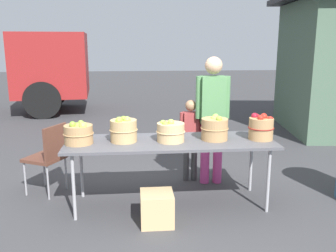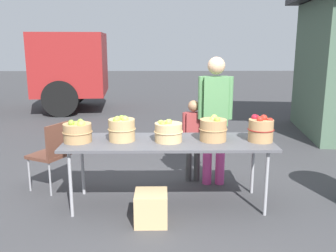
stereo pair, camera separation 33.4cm
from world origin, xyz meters
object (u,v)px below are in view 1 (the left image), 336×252
object	(u,v)px
apple_basket_green_1	(124,130)
folding_chair	(49,153)
apple_basket_green_0	(79,134)
apple_basket_green_2	(171,132)
market_table	(170,144)
apple_basket_red_0	(261,128)
produce_crate	(157,208)
child_customer	(190,134)
apple_basket_green_3	(215,128)
vendor_adult	(213,111)

from	to	relation	value
apple_basket_green_1	folding_chair	size ratio (longest dim) A/B	0.36
apple_basket_green_0	apple_basket_green_2	size ratio (longest dim) A/B	1.02
market_table	apple_basket_green_1	world-z (taller)	apple_basket_green_1
apple_basket_red_0	produce_crate	distance (m)	1.46
market_table	apple_basket_green_2	distance (m)	0.15
apple_basket_green_2	apple_basket_green_1	bearing A→B (deg)	175.66
market_table	child_customer	xyz separation A→B (m)	(0.33, 0.72, -0.07)
apple_basket_green_3	child_customer	world-z (taller)	child_customer
market_table	vendor_adult	bearing A→B (deg)	45.80
produce_crate	child_customer	bearing A→B (deg)	66.29
apple_basket_red_0	vendor_adult	size ratio (longest dim) A/B	0.18
market_table	apple_basket_green_2	size ratio (longest dim) A/B	7.19
apple_basket_green_1	apple_basket_red_0	xyz separation A→B (m)	(1.53, -0.04, 0.00)
apple_basket_green_0	produce_crate	distance (m)	1.15
market_table	apple_basket_green_1	bearing A→B (deg)	178.10
apple_basket_green_3	apple_basket_red_0	size ratio (longest dim) A/B	1.06
apple_basket_green_2	apple_basket_green_3	world-z (taller)	apple_basket_green_3
folding_chair	apple_basket_green_1	bearing A→B (deg)	92.05
apple_basket_green_0	apple_basket_green_3	size ratio (longest dim) A/B	1.04
apple_basket_green_1	folding_chair	xyz separation A→B (m)	(-0.91, 0.43, -0.37)
market_table	produce_crate	distance (m)	0.73
apple_basket_green_2	apple_basket_green_3	size ratio (longest dim) A/B	1.02
market_table	apple_basket_green_0	size ratio (longest dim) A/B	7.07
market_table	apple_basket_red_0	distance (m)	1.03
market_table	apple_basket_red_0	bearing A→B (deg)	-1.41
vendor_adult	child_customer	size ratio (longest dim) A/B	1.51
apple_basket_green_2	apple_basket_red_0	xyz separation A→B (m)	(1.01, -0.00, 0.02)
apple_basket_green_1	child_customer	distance (m)	1.13
apple_basket_red_0	folding_chair	distance (m)	2.51
vendor_adult	produce_crate	xyz separation A→B (m)	(-0.78, -1.07, -0.80)
apple_basket_red_0	child_customer	bearing A→B (deg)	132.23
apple_basket_red_0	child_customer	xyz separation A→B (m)	(-0.68, 0.75, -0.24)
market_table	apple_basket_green_2	world-z (taller)	apple_basket_green_2
child_customer	produce_crate	world-z (taller)	child_customer
apple_basket_red_0	vendor_adult	distance (m)	0.77
vendor_adult	produce_crate	distance (m)	1.55
apple_basket_green_0	child_customer	world-z (taller)	child_customer
apple_basket_green_1	apple_basket_red_0	distance (m)	1.53
apple_basket_green_2	folding_chair	xyz separation A→B (m)	(-1.43, 0.47, -0.35)
apple_basket_red_0	child_customer	world-z (taller)	child_customer
apple_basket_green_2	market_table	bearing A→B (deg)	88.53
apple_basket_green_1	produce_crate	size ratio (longest dim) A/B	0.94
apple_basket_green_3	produce_crate	world-z (taller)	apple_basket_green_3
apple_basket_green_3	child_customer	bearing A→B (deg)	102.66
produce_crate	apple_basket_green_1	bearing A→B (deg)	124.95
apple_basket_green_0	apple_basket_green_2	bearing A→B (deg)	0.13
market_table	child_customer	world-z (taller)	child_customer
apple_basket_green_0	folding_chair	distance (m)	0.73
market_table	apple_basket_green_3	size ratio (longest dim) A/B	7.33
produce_crate	apple_basket_green_3	bearing A→B (deg)	34.43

